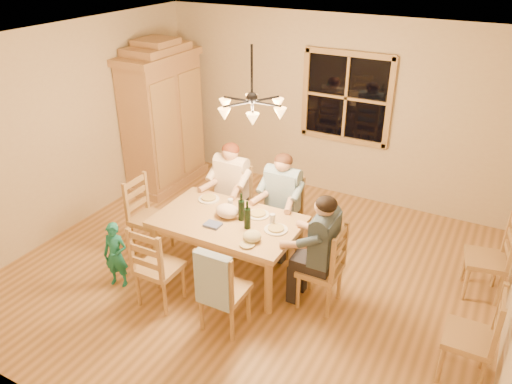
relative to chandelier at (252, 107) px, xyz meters
The scene contains 31 objects.
floor 2.08m from the chandelier, ahead, with size 5.50×5.50×0.00m, color olive.
ceiling 0.62m from the chandelier, ahead, with size 5.50×5.00×0.02m, color white.
wall_back 2.60m from the chandelier, 90.00° to the left, with size 5.50×0.02×2.70m, color #CAB28F.
wall_left 2.84m from the chandelier, behind, with size 0.02×5.00×2.70m, color #CAB28F.
window 2.53m from the chandelier, 85.36° to the left, with size 1.30×0.06×1.30m.
chandelier is the anchor object (origin of this frame).
armoire 3.04m from the chandelier, 147.61° to the left, with size 0.66×1.40×2.30m.
dining_table 1.45m from the chandelier, 145.01° to the right, with size 1.65×1.02×0.76m.
chair_far_left 1.99m from the chandelier, 136.79° to the left, with size 0.44×0.42×0.99m.
chair_far_right 1.88m from the chandelier, 82.56° to the left, with size 0.44×0.42×0.99m.
chair_near_left 2.11m from the chandelier, 123.90° to the right, with size 0.44×0.42×0.99m.
chair_near_right 2.01m from the chandelier, 78.55° to the right, with size 0.44×0.42×0.99m.
chair_end_left 2.25m from the chandelier, behind, with size 0.42×0.44×0.99m.
chair_end_right 2.00m from the chandelier, ahead, with size 0.42×0.44×0.99m.
adult_woman 1.52m from the chandelier, 136.79° to the left, with size 0.40×0.42×0.87m.
adult_plaid_man 1.38m from the chandelier, 82.56° to the left, with size 0.40×0.42×0.87m.
adult_slate_man 1.54m from the chandelier, ahead, with size 0.42×0.40×0.87m.
towel 1.79m from the chandelier, 80.35° to the right, with size 0.38×0.10×0.58m, color #99B5CF.
wine_bottle_a 1.16m from the chandelier, 134.80° to the right, with size 0.08×0.08×0.33m, color black.
wine_bottle_b 1.17m from the chandelier, 75.53° to the right, with size 0.08×0.08×0.33m, color black.
plate_woman 1.48m from the chandelier, 168.88° to the left, with size 0.26×0.26×0.02m, color white.
plate_plaid 1.31m from the chandelier, 69.32° to the left, with size 0.26×0.26×0.02m, color white.
plate_slate 1.36m from the chandelier, 17.74° to the right, with size 0.26×0.26×0.02m, color white.
wine_glass_a 1.29m from the chandelier, behind, with size 0.06×0.06×0.14m, color silver.
wine_glass_b 1.28m from the chandelier, ahead, with size 0.06×0.06×0.14m, color silver.
cap 1.35m from the chandelier, 61.69° to the right, with size 0.20×0.20×0.11m, color #C2B781.
napkin 1.39m from the chandelier, 129.95° to the right, with size 0.18×0.14×0.03m, color #525F97.
cloth_bundle 1.27m from the chandelier, 156.39° to the right, with size 0.28×0.22×0.15m, color beige.
child 2.29m from the chandelier, 143.57° to the right, with size 0.29×0.19×0.81m, color #1B7D71.
chair_spare_front 3.06m from the chandelier, 11.07° to the right, with size 0.43×0.45×0.99m.
chair_spare_back 3.15m from the chandelier, 19.72° to the left, with size 0.50×0.51×0.99m.
Camera 1 is at (2.37, -4.32, 3.64)m, focal length 35.00 mm.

